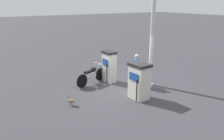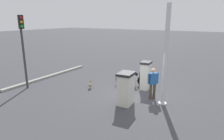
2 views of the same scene
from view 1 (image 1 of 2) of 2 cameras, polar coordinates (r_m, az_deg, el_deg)
name	(u,v)px [view 1 (image 1 of 2)]	position (r m, az deg, el deg)	size (l,w,h in m)	color
ground_plane	(123,89)	(10.53, 2.82, -4.88)	(120.00, 120.00, 0.00)	#424247
fuel_pump_near	(109,66)	(11.21, -0.75, 0.95)	(0.57, 0.76, 1.61)	silver
fuel_pump_far	(139,81)	(9.33, 7.05, -2.80)	(0.72, 0.90, 1.54)	silver
motorcycle_near_pump	(92,75)	(11.06, -5.24, -1.19)	(1.88, 0.83, 0.97)	black
attendant_person	(136,68)	(10.74, 6.33, 0.57)	(0.46, 0.47, 1.58)	#473828
wandering_duck	(71,100)	(8.98, -10.67, -7.74)	(0.32, 0.43, 0.45)	#847051
canopy_support_pole	(152,41)	(10.61, 10.29, 7.43)	(0.40, 0.40, 4.56)	silver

